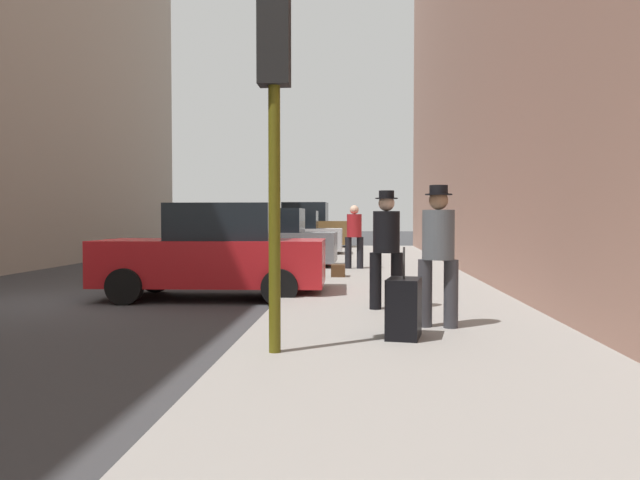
% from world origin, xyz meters
% --- Properties ---
extents(ground_plane, '(120.00, 120.00, 0.00)m').
position_xyz_m(ground_plane, '(0.00, 0.00, 0.00)').
color(ground_plane, '#38383A').
extents(sidewalk, '(4.00, 40.00, 0.15)m').
position_xyz_m(sidewalk, '(6.00, 0.00, 0.07)').
color(sidewalk, gray).
rests_on(sidewalk, ground_plane).
extents(parked_red_hatchback, '(4.24, 2.13, 1.79)m').
position_xyz_m(parked_red_hatchback, '(2.65, 0.80, 0.85)').
color(parked_red_hatchback, '#B2191E').
rests_on(parked_red_hatchback, ground_plane).
extents(parked_gray_coupe, '(4.23, 2.11, 1.79)m').
position_xyz_m(parked_gray_coupe, '(2.65, 6.88, 0.85)').
color(parked_gray_coupe, slate).
rests_on(parked_gray_coupe, ground_plane).
extents(parked_silver_sedan, '(4.22, 2.09, 1.79)m').
position_xyz_m(parked_silver_sedan, '(2.65, 13.14, 0.85)').
color(parked_silver_sedan, '#B7BABF').
rests_on(parked_silver_sedan, ground_plane).
extents(parked_bronze_suv, '(4.67, 2.19, 2.25)m').
position_xyz_m(parked_bronze_suv, '(2.65, 18.79, 1.03)').
color(parked_bronze_suv, brown).
rests_on(parked_bronze_suv, ground_plane).
extents(fire_hydrant, '(0.42, 0.22, 0.70)m').
position_xyz_m(fire_hydrant, '(4.45, 7.18, 0.50)').
color(fire_hydrant, red).
rests_on(fire_hydrant, sidewalk).
extents(traffic_light, '(0.32, 0.32, 3.60)m').
position_xyz_m(traffic_light, '(4.50, -4.50, 2.76)').
color(traffic_light, '#514C0F').
rests_on(traffic_light, sidewalk).
extents(pedestrian_with_beanie, '(0.53, 0.47, 1.78)m').
position_xyz_m(pedestrian_with_beanie, '(6.34, -2.94, 1.14)').
color(pedestrian_with_beanie, '#333338').
rests_on(pedestrian_with_beanie, sidewalk).
extents(pedestrian_in_red_jacket, '(0.50, 0.40, 1.71)m').
position_xyz_m(pedestrian_in_red_jacket, '(5.22, 6.09, 1.10)').
color(pedestrian_in_red_jacket, black).
rests_on(pedestrian_in_red_jacket, sidewalk).
extents(pedestrian_with_fedora, '(0.51, 0.43, 1.78)m').
position_xyz_m(pedestrian_with_fedora, '(5.76, -1.42, 1.14)').
color(pedestrian_with_fedora, black).
rests_on(pedestrian_with_fedora, sidewalk).
extents(rolling_suitcase, '(0.46, 0.62, 1.04)m').
position_xyz_m(rolling_suitcase, '(5.87, -3.65, 0.49)').
color(rolling_suitcase, black).
rests_on(rolling_suitcase, sidewalk).
extents(duffel_bag, '(0.32, 0.44, 0.28)m').
position_xyz_m(duffel_bag, '(4.87, 3.75, 0.29)').
color(duffel_bag, '#472D19').
rests_on(duffel_bag, sidewalk).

